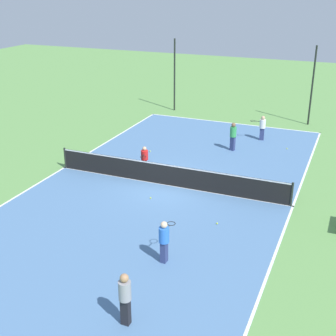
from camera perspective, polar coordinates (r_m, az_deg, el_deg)
The scene contains 14 objects.
ground_plane at distance 22.27m, azimuth 0.00°, elevation -2.15°, with size 80.00×80.00×0.00m, color #60934C.
court_surface at distance 22.26m, azimuth 0.00°, elevation -2.12°, with size 11.79×22.57×0.02m.
tennis_net at distance 22.04m, azimuth 0.00°, elevation -0.78°, with size 11.59×0.10×1.09m.
player_baseline_gray at distance 13.47m, azimuth -5.27°, elevation -15.26°, with size 0.36×0.36×1.67m.
player_far_white at distance 28.89m, azimuth 11.42°, elevation 5.00°, with size 0.96×0.41×1.50m.
player_near_blue at distance 16.08m, azimuth -0.47°, elevation -8.65°, with size 0.37×0.94×1.56m.
player_coach_red at distance 23.48m, azimuth -2.87°, elevation 1.23°, with size 0.62×0.99×1.37m.
player_far_green at distance 26.77m, azimuth 7.94°, elevation 4.04°, with size 0.45×0.45×1.63m.
tennis_ball_far_baseline at distance 26.57m, azimuth -2.19°, elevation 2.07°, with size 0.07×0.07×0.07m, color #CCE033.
tennis_ball_left_sideline at distance 27.82m, azimuth 14.29°, elevation 2.31°, with size 0.07×0.07×0.07m, color #CCE033.
tennis_ball_midcourt at distance 18.91m, azimuth 6.01°, elevation -6.73°, with size 0.07×0.07×0.07m, color #CCE033.
tennis_ball_right_alley at distance 20.90m, azimuth -2.14°, elevation -3.68°, with size 0.07×0.07×0.07m, color #CCE033.
fence_post_back_left at distance 34.78m, azimuth 0.80°, elevation 11.24°, with size 0.12×0.12×5.23m.
fence_post_back_right at distance 32.53m, azimuth 17.17°, elevation 9.52°, with size 0.12×0.12×5.23m.
Camera 1 is at (7.79, -18.76, 9.11)m, focal length 50.00 mm.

